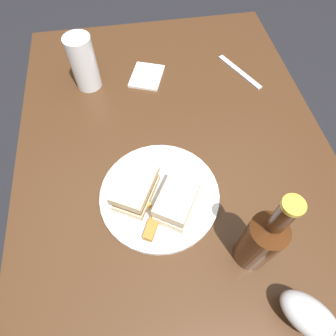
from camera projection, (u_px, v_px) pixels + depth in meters
ground_plane at (172, 243)px, 1.40m from camera, size 6.00×6.00×0.00m
dining_table at (173, 212)px, 1.07m from camera, size 1.17×0.81×0.77m
plate at (160, 195)px, 0.67m from camera, size 0.28×0.28×0.01m
sandwich_half_left at (136, 188)px, 0.64m from camera, size 0.13×0.12×0.06m
sandwich_half_right at (177, 202)px, 0.62m from camera, size 0.13×0.12×0.06m
potato_wedge_front at (155, 219)px, 0.62m from camera, size 0.04×0.04×0.01m
potato_wedge_middle at (139, 207)px, 0.64m from camera, size 0.04×0.06×0.02m
potato_wedge_back at (151, 230)px, 0.61m from camera, size 0.05×0.04×0.02m
pint_glass at (84, 66)px, 0.81m from camera, size 0.07×0.07×0.16m
gravy_boat at (310, 317)px, 0.51m from camera, size 0.13×0.12×0.07m
cider_bottle at (262, 240)px, 0.52m from camera, size 0.07×0.07×0.26m
napkin at (147, 76)px, 0.88m from camera, size 0.13×0.12×0.01m
fork at (239, 72)px, 0.89m from camera, size 0.17×0.09×0.01m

